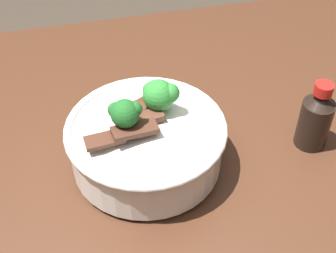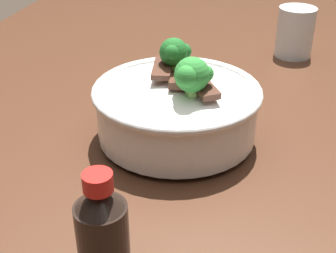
# 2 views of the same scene
# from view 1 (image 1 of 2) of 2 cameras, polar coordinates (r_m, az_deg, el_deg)

# --- Properties ---
(dining_table) EXTENTS (1.55, 1.02, 0.78)m
(dining_table) POSITION_cam_1_polar(r_m,az_deg,el_deg) (0.82, -12.55, -13.81)
(dining_table) COLOR #472819
(dining_table) RESTS_ON ground
(rice_bowl) EXTENTS (0.24, 0.24, 0.15)m
(rice_bowl) POSITION_cam_1_polar(r_m,az_deg,el_deg) (0.73, -2.59, -1.51)
(rice_bowl) COLOR white
(rice_bowl) RESTS_ON dining_table
(soy_sauce_bottle) EXTENTS (0.05, 0.05, 0.12)m
(soy_sauce_bottle) POSITION_cam_1_polar(r_m,az_deg,el_deg) (0.81, 17.03, 0.92)
(soy_sauce_bottle) COLOR black
(soy_sauce_bottle) RESTS_ON dining_table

